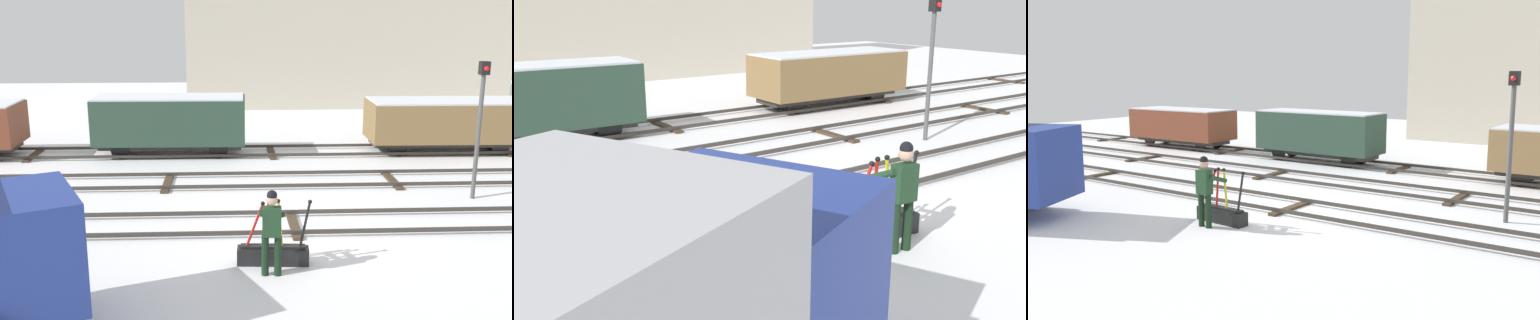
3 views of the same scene
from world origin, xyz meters
The scene contains 9 objects.
ground_plane centered at (0.00, 0.00, 0.00)m, with size 60.00×60.00×0.00m, color white.
track_main_line centered at (0.00, 0.00, 0.11)m, with size 44.00×1.94×0.18m.
track_siding_near centered at (0.00, 3.82, 0.11)m, with size 44.00×1.94×0.18m.
track_siding_far centered at (0.00, 7.67, 0.11)m, with size 44.00×1.94×0.18m.
switch_lever_frame centered at (-0.69, -2.20, 0.25)m, with size 1.58×0.46×1.45m.
rail_worker centered at (-0.76, -2.73, 1.03)m, with size 0.57×0.69×1.81m.
signal_post centered at (5.37, 2.02, 2.38)m, with size 0.24×0.32×3.90m.
freight_car_back_track centered at (-3.74, 7.67, 1.28)m, with size 5.52×2.03×2.20m.
freight_car_far_end centered at (-11.97, 7.67, 1.18)m, with size 5.54×2.26×2.00m.
Camera 3 is at (8.64, -12.81, 3.89)m, focal length 39.04 mm.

